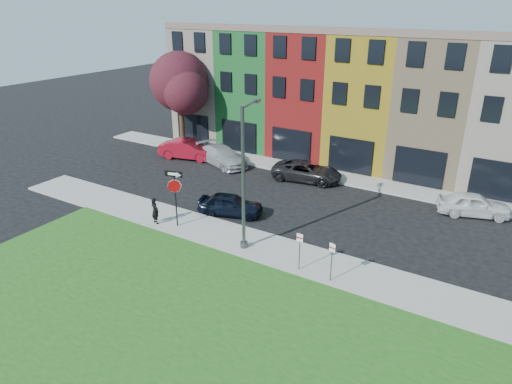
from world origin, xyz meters
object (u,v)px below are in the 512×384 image
Objects in this scene: stop_sign at (175,187)px; man at (155,211)px; sedan_near at (230,204)px; street_lamp at (245,179)px.

man is at bearing -179.81° from stop_sign.
man reaches higher than sedan_near.
sedan_near is at bearing 45.69° from stop_sign.
street_lamp reaches higher than sedan_near.
street_lamp reaches higher than man.
stop_sign is 3.94m from sedan_near.
stop_sign is at bearing -150.82° from man.
man is at bearing 121.72° from sedan_near.
street_lamp is at bearing -161.94° from man.
sedan_near is (2.94, 3.45, -0.24)m from man.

